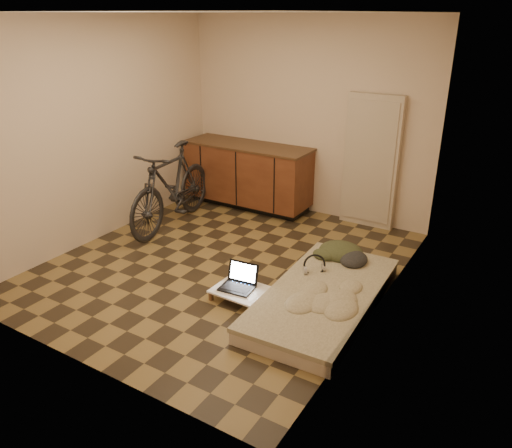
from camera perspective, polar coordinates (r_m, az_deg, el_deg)
The scene contains 10 objects.
room_shell at distance 5.14m, azimuth -4.07°, elevation 8.36°, with size 3.50×4.00×2.60m.
cabinets at distance 7.13m, azimuth -0.93°, elevation 5.63°, with size 1.84×0.62×0.91m.
appliance_panel at distance 6.54m, azimuth 13.00°, elevation 6.91°, with size 0.70×0.10×1.70m, color #C1AF98.
bicycle at distance 6.49m, azimuth -9.68°, elevation 4.66°, with size 0.54×1.82×1.18m, color black.
futon at distance 4.86m, azimuth 7.67°, elevation -8.34°, with size 1.01×1.98×0.17m.
clothing_pile at distance 5.42m, azimuth 10.03°, elevation -2.75°, with size 0.51×0.43×0.21m, color #323720, non-canonical shape.
headphones at distance 5.09m, azimuth 6.70°, elevation -4.60°, with size 0.25×0.23×0.17m, color black, non-canonical shape.
lap_desk at distance 4.88m, azimuth -1.14°, elevation -7.80°, with size 0.66×0.44×0.11m.
laptop at distance 4.93m, azimuth -1.94°, elevation -6.66°, with size 0.35×0.32×0.22m.
mouse at distance 4.71m, azimuth 0.35°, elevation -8.65°, with size 0.05×0.09×0.03m, color white.
Camera 1 is at (2.89, -4.05, 2.59)m, focal length 35.00 mm.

